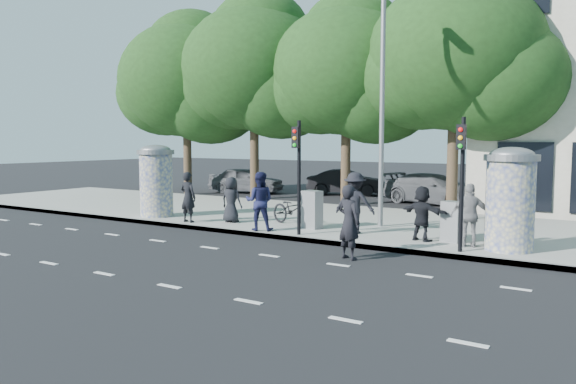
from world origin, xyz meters
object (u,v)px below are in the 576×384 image
Objects in this scene: ped_c at (259,201)px; street_lamp at (382,83)px; car_left at (246,180)px; ad_column_left at (156,179)px; man_road at (349,222)px; ad_column_right at (510,197)px; ped_e at (470,215)px; cabinet_right at (452,222)px; ped_f at (422,213)px; ped_d at (355,203)px; cabinet_left at (312,210)px; car_mid at (346,182)px; ped_a at (231,200)px; car_right at (433,189)px; traffic_pole_far at (462,170)px; ped_b at (188,197)px; traffic_pole_near at (298,165)px; bicycle at (293,209)px.

street_lamp is at bearing -160.45° from ped_c.
ad_column_left is at bearing -173.42° from car_left.
man_road reaches higher than car_left.
ad_column_right is 0.33× the size of street_lamp.
cabinet_right is at bearing -57.06° from ped_e.
ad_column_left is at bearing 17.89° from ped_f.
man_road is at bearing -147.84° from car_left.
ped_e is at bearing -113.31° from man_road.
ad_column_right is 4.52m from ped_d.
car_mid is at bearing 121.48° from cabinet_left.
ped_f is (6.73, 0.07, -0.01)m from ped_a.
ped_c is 0.98× the size of man_road.
car_right is at bearing -124.26° from ped_c.
ad_column_left is at bearing -18.44° from ped_e.
ad_column_right reaches higher than ped_f.
traffic_pole_far is 1.82× the size of man_road.
traffic_pole_far is 9.44m from ped_b.
ped_a is at bearing -147.84° from ped_b.
ad_column_right is at bearing -159.27° from car_mid.
ped_a is 0.85× the size of ped_c.
traffic_pole_near is 1.74× the size of bicycle.
traffic_pole_far is 1.49m from ped_e.
street_lamp reaches higher than ped_c.
car_mid is at bearing -99.71° from ped_c.
traffic_pole_near is at bearing -127.66° from bicycle.
ped_d is at bearing 161.58° from traffic_pole_far.
ad_column_right is 0.63× the size of car_left.
cabinet_left is 1.07× the size of cabinet_right.
cabinet_left is at bearing 5.37° from ad_column_left.
ped_d is (-0.09, -1.68, -3.72)m from street_lamp.
car_left is (-9.09, 9.56, 0.05)m from bicycle.
cabinet_right is at bearing 3.10° from ad_column_left.
cabinet_right is (4.23, 1.29, -1.51)m from traffic_pole_near.
ped_b reaches higher than car_mid.
traffic_pole_far is 0.42× the size of street_lamp.
traffic_pole_near reaches higher than cabinet_left.
ped_e is at bearing 4.43° from cabinet_left.
man_road is 0.38× the size of car_right.
ped_d is at bearing 12.41° from ped_f.
man_road is at bearing 27.83° from ped_e.
man_road is at bearing -144.18° from traffic_pole_far.
ad_column_left is 1.53× the size of ped_b.
man_road is 3.42m from cabinet_right.
traffic_pole_far is at bearing -137.79° from ad_column_right.
street_lamp is 4.31× the size of ped_d.
bicycle is 13.19m from car_left.
ped_d is 1.10× the size of ped_e.
car_left is (-16.07, 10.26, -0.82)m from ad_column_right.
ped_f is 17.07m from car_left.
ad_column_left is at bearing 5.30° from man_road.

